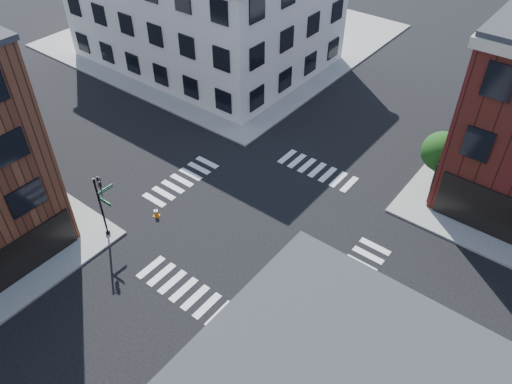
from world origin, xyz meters
name	(u,v)px	position (x,y,z in m)	size (l,w,h in m)	color
ground	(259,222)	(0.00, 0.00, 0.00)	(120.00, 120.00, 0.00)	black
sidewalk_nw	(225,35)	(-21.00, 21.00, 0.07)	(30.00, 30.00, 0.15)	gray
building_nw	(204,3)	(-19.00, 16.00, 5.50)	(22.00, 16.00, 11.00)	silver
tree_near	(442,154)	(7.56, 9.98, 3.16)	(2.69, 2.69, 4.49)	black
tree_far	(473,119)	(7.56, 15.98, 2.87)	(2.43, 2.43, 4.07)	black
signal_pole	(102,201)	(-6.72, -6.68, 2.86)	(1.29, 1.24, 4.60)	black
traffic_cone	(156,212)	(-5.70, -3.69, 0.33)	(0.45, 0.45, 0.68)	orange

